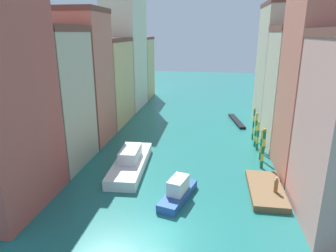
% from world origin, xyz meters
% --- Properties ---
extents(ground_plane, '(154.00, 154.00, 0.00)m').
position_xyz_m(ground_plane, '(0.00, 24.50, 0.00)').
color(ground_plane, '#1E6B66').
extents(building_left_1, '(6.43, 8.44, 15.68)m').
position_xyz_m(building_left_1, '(-14.05, 11.31, 7.86)').
color(building_left_1, '#BCB299').
rests_on(building_left_1, ground).
extents(building_left_2, '(6.43, 7.31, 18.02)m').
position_xyz_m(building_left_2, '(-14.05, 19.57, 9.02)').
color(building_left_2, '#C6705B').
rests_on(building_left_2, ground).
extents(building_left_3, '(6.43, 11.00, 14.10)m').
position_xyz_m(building_left_3, '(-14.05, 28.93, 7.06)').
color(building_left_3, '#DBB77A').
rests_on(building_left_3, ground).
extents(building_left_4, '(6.43, 11.57, 22.67)m').
position_xyz_m(building_left_4, '(-14.05, 40.54, 11.35)').
color(building_left_4, beige).
rests_on(building_left_4, ground).
extents(building_left_5, '(6.43, 8.00, 13.96)m').
position_xyz_m(building_left_5, '(-14.05, 50.64, 6.99)').
color(building_left_5, '#DBB77A').
rests_on(building_left_5, ground).
extents(building_right_1, '(6.43, 8.40, 19.69)m').
position_xyz_m(building_right_1, '(14.05, 12.64, 9.85)').
color(building_right_1, '#C6705B').
rests_on(building_right_1, ground).
extents(building_right_2, '(6.43, 8.81, 15.78)m').
position_xyz_m(building_right_2, '(14.05, 21.45, 7.90)').
color(building_right_2, '#BCB299').
rests_on(building_right_2, ground).
extents(building_right_3, '(6.43, 10.47, 19.33)m').
position_xyz_m(building_right_3, '(14.05, 31.13, 9.68)').
color(building_right_3, '#BCB299').
rests_on(building_right_3, ground).
extents(waterfront_dock, '(3.18, 7.29, 0.57)m').
position_xyz_m(waterfront_dock, '(9.02, 7.64, 0.29)').
color(waterfront_dock, brown).
rests_on(waterfront_dock, ground).
extents(person_on_dock, '(0.36, 0.36, 1.50)m').
position_xyz_m(person_on_dock, '(9.73, 6.79, 1.26)').
color(person_on_dock, olive).
rests_on(person_on_dock, waterfront_dock).
extents(mooring_pole_0, '(0.38, 0.38, 4.79)m').
position_xyz_m(mooring_pole_0, '(9.41, 13.29, 2.45)').
color(mooring_pole_0, '#197247').
rests_on(mooring_pole_0, ground).
extents(mooring_pole_1, '(0.30, 0.30, 3.82)m').
position_xyz_m(mooring_pole_1, '(9.61, 15.84, 1.95)').
color(mooring_pole_1, '#197247').
rests_on(mooring_pole_1, ground).
extents(mooring_pole_2, '(0.33, 0.33, 3.93)m').
position_xyz_m(mooring_pole_2, '(9.63, 18.93, 2.02)').
color(mooring_pole_2, '#197247').
rests_on(mooring_pole_2, ground).
extents(mooring_pole_3, '(0.34, 0.34, 4.72)m').
position_xyz_m(mooring_pole_3, '(9.51, 20.31, 2.41)').
color(mooring_pole_3, '#197247').
rests_on(mooring_pole_3, ground).
extents(mooring_pole_4, '(0.27, 0.27, 4.69)m').
position_xyz_m(mooring_pole_4, '(9.55, 23.25, 2.39)').
color(mooring_pole_4, '#197247').
rests_on(mooring_pole_4, ground).
extents(vaporetto_white, '(3.85, 11.13, 2.47)m').
position_xyz_m(vaporetto_white, '(-5.41, 10.97, 0.82)').
color(vaporetto_white, white).
rests_on(vaporetto_white, ground).
extents(gondola_black, '(2.45, 8.40, 0.38)m').
position_xyz_m(gondola_black, '(7.86, 31.84, 0.19)').
color(gondola_black, black).
rests_on(gondola_black, ground).
extents(motorboat_0, '(3.25, 6.10, 2.15)m').
position_xyz_m(motorboat_0, '(0.72, 5.11, 0.78)').
color(motorboat_0, '#234C93').
rests_on(motorboat_0, ground).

